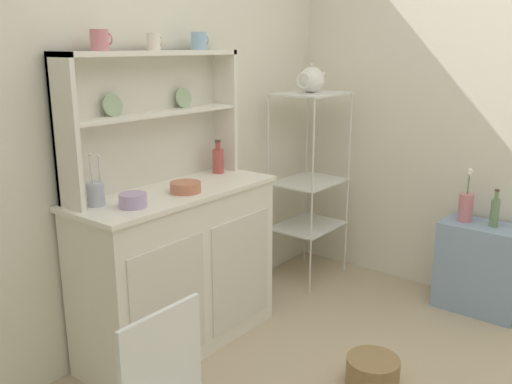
{
  "coord_description": "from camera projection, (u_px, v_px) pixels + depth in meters",
  "views": [
    {
      "loc": [
        -1.86,
        -0.63,
        1.59
      ],
      "look_at": [
        0.37,
        1.12,
        0.83
      ],
      "focal_mm": 38.63,
      "sensor_mm": 36.0,
      "label": 1
    }
  ],
  "objects": [
    {
      "name": "cup_sky_2",
      "position": [
        199.0,
        41.0,
        2.93
      ],
      "size": [
        0.1,
        0.08,
        0.09
      ],
      "color": "#8EB2D1",
      "rests_on": "hutch_shelf_unit"
    },
    {
      "name": "side_shelf_blue",
      "position": [
        480.0,
        268.0,
        3.36
      ],
      "size": [
        0.28,
        0.48,
        0.55
      ],
      "primitive_type": "cube",
      "color": "#849EBC",
      "rests_on": "ground"
    },
    {
      "name": "bowl_mixing_large",
      "position": [
        133.0,
        200.0,
        2.5
      ],
      "size": [
        0.13,
        0.13,
        0.06
      ],
      "primitive_type": "cylinder",
      "color": "#B79ECC",
      "rests_on": "hutch_cabinet"
    },
    {
      "name": "bakers_rack",
      "position": [
        309.0,
        167.0,
        3.71
      ],
      "size": [
        0.48,
        0.37,
        1.29
      ],
      "color": "silver",
      "rests_on": "ground"
    },
    {
      "name": "oil_bottle",
      "position": [
        495.0,
        212.0,
        3.23
      ],
      "size": [
        0.05,
        0.05,
        0.23
      ],
      "color": "#6B8C60",
      "rests_on": "side_shelf_blue"
    },
    {
      "name": "hutch_shelf_unit",
      "position": [
        150.0,
        108.0,
        2.8
      ],
      "size": [
        1.07,
        0.18,
        0.69
      ],
      "color": "silver",
      "rests_on": "hutch_cabinet"
    },
    {
      "name": "bowl_floral_medium",
      "position": [
        185.0,
        187.0,
        2.75
      ],
      "size": [
        0.16,
        0.16,
        0.05
      ],
      "primitive_type": "cylinder",
      "color": "#C67556",
      "rests_on": "hutch_cabinet"
    },
    {
      "name": "floor_basket",
      "position": [
        373.0,
        372.0,
        2.64
      ],
      "size": [
        0.26,
        0.26,
        0.14
      ],
      "primitive_type": "cylinder",
      "color": "#93754C",
      "rests_on": "ground"
    },
    {
      "name": "cup_cream_1",
      "position": [
        154.0,
        42.0,
        2.69
      ],
      "size": [
        0.08,
        0.07,
        0.08
      ],
      "color": "silver",
      "rests_on": "hutch_shelf_unit"
    },
    {
      "name": "wall_back",
      "position": [
        136.0,
        112.0,
        2.85
      ],
      "size": [
        3.84,
        0.05,
        2.5
      ],
      "primitive_type": "cube",
      "color": "silver",
      "rests_on": "ground"
    },
    {
      "name": "utensil_jar",
      "position": [
        96.0,
        193.0,
        2.51
      ],
      "size": [
        0.08,
        0.08,
        0.25
      ],
      "color": "#B2B7C6",
      "rests_on": "hutch_cabinet"
    },
    {
      "name": "flower_vase",
      "position": [
        466.0,
        205.0,
        3.33
      ],
      "size": [
        0.09,
        0.09,
        0.33
      ],
      "color": "#D17A84",
      "rests_on": "side_shelf_blue"
    },
    {
      "name": "jam_bottle",
      "position": [
        218.0,
        160.0,
        3.16
      ],
      "size": [
        0.06,
        0.06,
        0.19
      ],
      "color": "#B74C47",
      "rests_on": "hutch_cabinet"
    },
    {
      "name": "hutch_cabinet",
      "position": [
        178.0,
        267.0,
        2.91
      ],
      "size": [
        1.14,
        0.45,
        0.87
      ],
      "color": "white",
      "rests_on": "ground"
    },
    {
      "name": "porcelain_teapot",
      "position": [
        311.0,
        80.0,
        3.56
      ],
      "size": [
        0.26,
        0.17,
        0.19
      ],
      "color": "white",
      "rests_on": "bakers_rack"
    },
    {
      "name": "cup_rose_0",
      "position": [
        100.0,
        40.0,
        2.45
      ],
      "size": [
        0.1,
        0.08,
        0.09
      ],
      "color": "#D17A84",
      "rests_on": "hutch_shelf_unit"
    }
  ]
}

